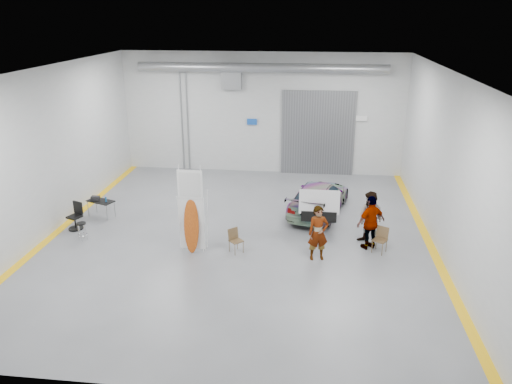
# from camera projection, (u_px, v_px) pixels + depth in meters

# --- Properties ---
(ground) EXTENTS (16.00, 16.00, 0.00)m
(ground) POSITION_uv_depth(u_px,v_px,m) (239.00, 236.00, 18.38)
(ground) COLOR slate
(ground) RESTS_ON ground
(room_shell) EXTENTS (14.02, 16.18, 6.01)m
(room_shell) POSITION_uv_depth(u_px,v_px,m) (253.00, 115.00, 19.03)
(room_shell) COLOR #B5B7B9
(room_shell) RESTS_ON ground
(sedan_car) EXTENTS (2.88, 4.72, 1.28)m
(sedan_car) POSITION_uv_depth(u_px,v_px,m) (319.00, 197.00, 20.39)
(sedan_car) COLOR white
(sedan_car) RESTS_ON ground
(person_a) EXTENTS (0.77, 0.60, 1.88)m
(person_a) POSITION_uv_depth(u_px,v_px,m) (318.00, 233.00, 16.40)
(person_a) COLOR brown
(person_a) RESTS_ON ground
(person_b) EXTENTS (1.21, 1.19, 1.97)m
(person_b) POSITION_uv_depth(u_px,v_px,m) (370.00, 219.00, 17.41)
(person_b) COLOR slate
(person_b) RESTS_ON ground
(person_c) EXTENTS (1.19, 0.99, 1.94)m
(person_c) POSITION_uv_depth(u_px,v_px,m) (371.00, 223.00, 17.15)
(person_c) COLOR #A15135
(person_c) RESTS_ON ground
(surfboard_display) EXTENTS (0.88, 0.26, 3.12)m
(surfboard_display) POSITION_uv_depth(u_px,v_px,m) (192.00, 218.00, 16.79)
(surfboard_display) COLOR white
(surfboard_display) RESTS_ON ground
(folding_chair_near) EXTENTS (0.55, 0.63, 0.84)m
(folding_chair_near) POSITION_uv_depth(u_px,v_px,m) (236.00, 245.00, 17.09)
(folding_chair_near) COLOR brown
(folding_chair_near) RESTS_ON ground
(folding_chair_far) EXTENTS (0.57, 0.62, 0.90)m
(folding_chair_far) POSITION_uv_depth(u_px,v_px,m) (379.00, 245.00, 17.08)
(folding_chair_far) COLOR brown
(folding_chair_far) RESTS_ON ground
(shop_stool) EXTENTS (0.34, 0.34, 0.68)m
(shop_stool) POSITION_uv_depth(u_px,v_px,m) (82.00, 231.00, 17.97)
(shop_stool) COLOR black
(shop_stool) RESTS_ON ground
(work_table) EXTENTS (1.20, 0.89, 0.88)m
(work_table) POSITION_uv_depth(u_px,v_px,m) (99.00, 201.00, 19.94)
(work_table) COLOR gray
(work_table) RESTS_ON ground
(office_chair) EXTENTS (0.59, 0.62, 1.03)m
(office_chair) POSITION_uv_depth(u_px,v_px,m) (75.00, 217.00, 18.89)
(office_chair) COLOR black
(office_chair) RESTS_ON ground
(trunk_lid) EXTENTS (1.49, 0.90, 0.04)m
(trunk_lid) POSITION_uv_depth(u_px,v_px,m) (319.00, 199.00, 18.34)
(trunk_lid) COLOR silver
(trunk_lid) RESTS_ON sedan_car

